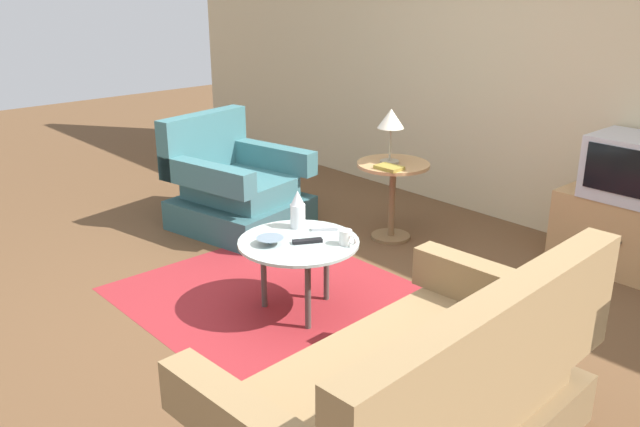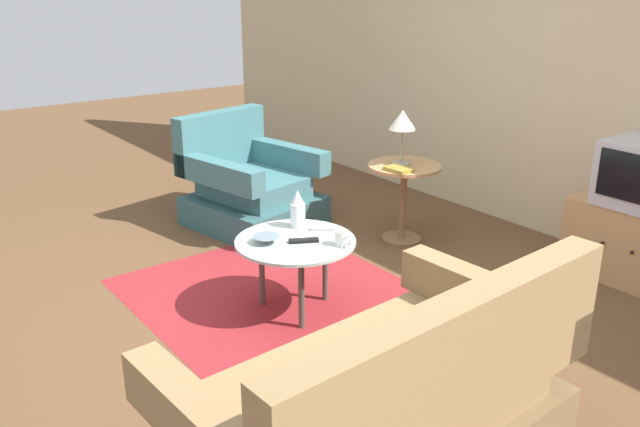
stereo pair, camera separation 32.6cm
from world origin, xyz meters
TOP-DOWN VIEW (x-y plane):
  - ground_plane at (0.00, 0.00)m, footprint 16.00×16.00m
  - back_wall at (0.00, 2.35)m, footprint 9.00×0.12m
  - area_rug at (-0.07, -0.03)m, footprint 2.28×1.64m
  - armchair at (-1.55, 0.55)m, footprint 1.07×1.03m
  - couch at (1.28, -0.56)m, footprint 1.04×1.70m
  - coffee_table at (-0.07, -0.03)m, footprint 0.72×0.72m
  - side_table at (-0.51, 1.28)m, footprint 0.55×0.55m
  - tv_stand at (0.94, 2.03)m, footprint 0.84×0.47m
  - table_lamp at (-0.52, 1.26)m, footprint 0.20×0.20m
  - vase at (-0.24, 0.11)m, footprint 0.09×0.09m
  - mug at (0.16, 0.14)m, footprint 0.12×0.08m
  - bowl at (-0.14, -0.19)m, footprint 0.16×0.16m
  - tv_remote_dark at (-0.02, -0.01)m, footprint 0.12×0.18m
  - tv_remote_silver at (-0.10, 0.21)m, footprint 0.13×0.16m
  - book at (-0.41, 1.13)m, footprint 0.20×0.14m

SIDE VIEW (x-z plane):
  - ground_plane at x=0.00m, z-range 0.00..0.00m
  - area_rug at x=-0.07m, z-range 0.00..0.00m
  - tv_stand at x=0.94m, z-range 0.00..0.52m
  - couch at x=1.28m, z-range -0.17..0.75m
  - armchair at x=-1.55m, z-range -0.15..0.74m
  - coffee_table at x=-0.07m, z-range 0.19..0.65m
  - side_table at x=-0.51m, z-range 0.14..0.75m
  - tv_remote_silver at x=-0.10m, z-range 0.46..0.48m
  - tv_remote_dark at x=-0.02m, z-range 0.46..0.48m
  - bowl at x=-0.14m, z-range 0.46..0.51m
  - mug at x=0.16m, z-range 0.46..0.55m
  - vase at x=-0.24m, z-range 0.46..0.70m
  - book at x=-0.41m, z-range 0.61..0.63m
  - table_lamp at x=-0.52m, z-range 0.72..1.13m
  - back_wall at x=0.00m, z-range 0.00..2.70m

